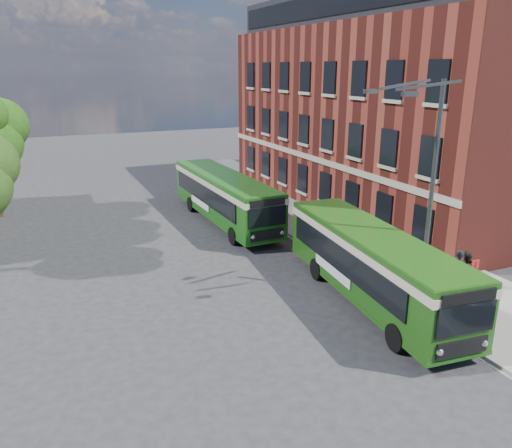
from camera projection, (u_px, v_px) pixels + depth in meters
name	position (u px, v px, depth m)	size (l,w,h in m)	color
ground	(289.00, 303.00, 20.83)	(120.00, 120.00, 0.00)	#28282B
pavement	(330.00, 227.00, 30.50)	(6.00, 48.00, 0.15)	gray
kerb_line	(285.00, 234.00, 29.33)	(0.12, 48.00, 0.01)	beige
brick_office	(389.00, 104.00, 34.64)	(12.10, 26.00, 14.20)	maroon
street_lamp	(425.00, 190.00, 19.54)	(2.96, 2.38, 9.00)	#3A3D40
bus_stop_sign	(472.00, 285.00, 18.91)	(0.35, 0.08, 2.52)	#3A3D40
bus_front	(372.00, 260.00, 20.50)	(3.69, 11.40, 3.02)	#1D5113
bus_rear	(224.00, 194.00, 31.23)	(2.87, 12.26, 3.02)	#1A5B15
pedestrian_a	(457.00, 271.00, 21.27)	(0.69, 0.46, 1.90)	black
pedestrian_b	(465.00, 270.00, 21.49)	(0.86, 0.67, 1.77)	black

